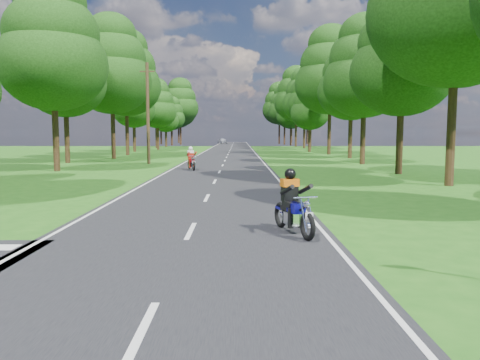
{
  "coord_description": "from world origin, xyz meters",
  "views": [
    {
      "loc": [
        1.19,
        -9.52,
        2.45
      ],
      "look_at": [
        1.24,
        4.0,
        1.1
      ],
      "focal_mm": 35.0,
      "sensor_mm": 36.0,
      "label": 1
    }
  ],
  "objects": [
    {
      "name": "rider_near_blue",
      "position": [
        2.53,
        1.69,
        0.81
      ],
      "size": [
        1.18,
        2.0,
        1.58
      ],
      "primitive_type": null,
      "rotation": [
        0.0,
        0.0,
        0.31
      ],
      "color": "#0E0B80",
      "rests_on": "main_road"
    },
    {
      "name": "distant_car",
      "position": [
        -2.47,
        98.5,
        0.69
      ],
      "size": [
        2.7,
        4.21,
        1.33
      ],
      "primitive_type": "imported",
      "rotation": [
        0.0,
        0.0,
        0.31
      ],
      "color": "silver",
      "rests_on": "main_road"
    },
    {
      "name": "ground",
      "position": [
        0.0,
        0.0,
        0.0
      ],
      "size": [
        160.0,
        160.0,
        0.0
      ],
      "primitive_type": "plane",
      "color": "#1E5513",
      "rests_on": "ground"
    },
    {
      "name": "treeline",
      "position": [
        1.43,
        60.06,
        8.25
      ],
      "size": [
        40.0,
        115.35,
        14.78
      ],
      "color": "black",
      "rests_on": "ground"
    },
    {
      "name": "rider_far_red",
      "position": [
        -1.93,
        21.57,
        0.8
      ],
      "size": [
        1.13,
        1.97,
        1.56
      ],
      "primitive_type": null,
      "rotation": [
        0.0,
        0.0,
        0.29
      ],
      "color": "maroon",
      "rests_on": "main_road"
    },
    {
      "name": "main_road",
      "position": [
        0.0,
        50.0,
        0.01
      ],
      "size": [
        7.0,
        140.0,
        0.02
      ],
      "primitive_type": "cube",
      "color": "black",
      "rests_on": "ground"
    },
    {
      "name": "telegraph_pole",
      "position": [
        -6.0,
        28.0,
        4.07
      ],
      "size": [
        1.2,
        0.26,
        8.0
      ],
      "color": "#382616",
      "rests_on": "ground"
    },
    {
      "name": "road_markings",
      "position": [
        -0.14,
        48.13,
        0.02
      ],
      "size": [
        7.4,
        140.0,
        0.01
      ],
      "color": "silver",
      "rests_on": "main_road"
    }
  ]
}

